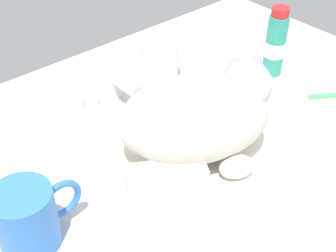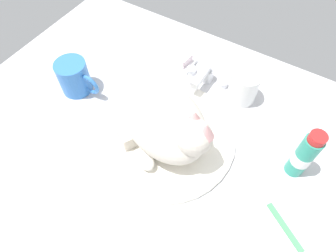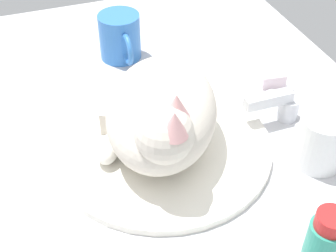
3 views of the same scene
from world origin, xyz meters
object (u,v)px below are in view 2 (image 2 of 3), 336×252
Objects in this scene: cat at (165,122)px; rinse_cup at (244,87)px; coffee_mug at (75,77)px; faucet at (205,76)px; toothpaste_bottle at (304,155)px; soap_bar at (179,57)px; toothbrush at (292,236)px.

rinse_cup is at bearing 65.27° from cat.
cat is at bearing -3.18° from coffee_mug.
faucet is 33.36cm from toothpaste_bottle.
toothpaste_bottle is at bearing -22.20° from soap_bar.
faucet is at bearing -179.44° from rinse_cup.
coffee_mug is (-29.44, 1.64, -3.18)cm from cat.
faucet is at bearing 155.92° from toothpaste_bottle.
toothbrush is at bearing -10.40° from cat.
toothbrush is (34.65, -28.40, -2.11)cm from faucet.
cat is at bearing -88.09° from faucet.
cat reaches higher than rinse_cup.
toothbrush is at bearing -39.34° from faucet.
toothpaste_bottle reaches higher than coffee_mug.
toothpaste_bottle is (19.21, -13.61, 2.47)cm from rinse_cup.
toothpaste_bottle is (40.28, -16.44, 4.40)cm from soap_bar.
soap_bar is at bearing 144.98° from toothbrush.
rinse_cup is at bearing 0.56° from faucet.
faucet is 1.92× the size of soap_bar.
rinse_cup is (39.71, 20.65, -0.26)cm from coffee_mug.
faucet is at bearing 91.91° from cat.
toothbrush is (44.71, -31.33, -1.90)cm from soap_bar.
coffee_mug is at bearing 172.92° from toothbrush.
rinse_cup reaches higher than toothbrush.
toothpaste_bottle reaches higher than faucet.
soap_bar is (-10.80, 25.11, -5.37)cm from cat.
toothpaste_bottle is at bearing -24.08° from faucet.
toothbrush is (4.44, -14.90, -6.30)cm from toothpaste_bottle.
rinse_cup reaches higher than faucet.
toothpaste_bottle is at bearing 16.39° from cat.
faucet is 10.48cm from soap_bar.
coffee_mug reaches higher than toothbrush.
coffee_mug is 0.86× the size of toothpaste_bottle.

